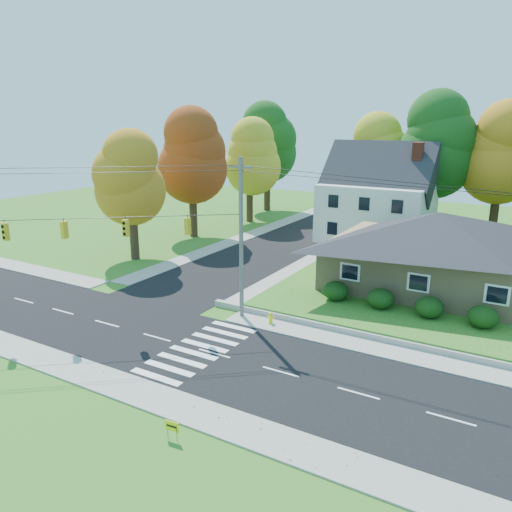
{
  "coord_description": "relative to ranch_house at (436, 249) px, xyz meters",
  "views": [
    {
      "loc": [
        14.19,
        -19.87,
        12.05
      ],
      "look_at": [
        -2.09,
        8.0,
        3.25
      ],
      "focal_mm": 35.0,
      "sensor_mm": 36.0,
      "label": 1
    }
  ],
  "objects": [
    {
      "name": "traffic_infrastructure",
      "position": [
        -8.15,
        -14.65,
        1.88
      ],
      "size": [
        38.1,
        10.66,
        10.0
      ],
      "color": "#666059",
      "rests_on": "ground"
    },
    {
      "name": "tree_west_3",
      "position": [
        -27.0,
        24.0,
        5.85
      ],
      "size": [
        7.84,
        7.84,
        14.6
      ],
      "color": "#3F2A19",
      "rests_on": "ground"
    },
    {
      "name": "colonial_house",
      "position": [
        -7.96,
        12.0,
        1.32
      ],
      "size": [
        10.4,
        8.4,
        9.6
      ],
      "color": "silver",
      "rests_on": "lawn"
    },
    {
      "name": "tree_lot_0",
      "position": [
        -10.0,
        18.0,
        5.04
      ],
      "size": [
        6.72,
        6.72,
        12.51
      ],
      "color": "#3F2A19",
      "rests_on": "lawn"
    },
    {
      "name": "tree_west_1",
      "position": [
        -26.0,
        6.0,
        5.2
      ],
      "size": [
        7.28,
        7.28,
        13.56
      ],
      "color": "#3F2A19",
      "rests_on": "ground"
    },
    {
      "name": "tree_west_2",
      "position": [
        -25.0,
        16.0,
        4.54
      ],
      "size": [
        6.72,
        6.72,
        12.51
      ],
      "color": "#3F2A19",
      "rests_on": "ground"
    },
    {
      "name": "ground",
      "position": [
        -8.0,
        -16.0,
        -3.27
      ],
      "size": [
        120.0,
        120.0,
        0.0
      ],
      "primitive_type": "plane",
      "color": "#3D7923"
    },
    {
      "name": "road_cross",
      "position": [
        -16.0,
        10.0,
        -3.25
      ],
      "size": [
        8.0,
        44.0,
        0.02
      ],
      "primitive_type": "cube",
      "color": "black",
      "rests_on": "ground"
    },
    {
      "name": "sidewalk_north",
      "position": [
        -8.0,
        -11.0,
        -3.23
      ],
      "size": [
        90.0,
        2.0,
        0.08
      ],
      "primitive_type": "cube",
      "color": "#9C9A90",
      "rests_on": "ground"
    },
    {
      "name": "tree_west_0",
      "position": [
        -25.0,
        -4.0,
        3.89
      ],
      "size": [
        6.16,
        6.16,
        11.47
      ],
      "color": "#3F2A19",
      "rests_on": "ground"
    },
    {
      "name": "tree_lot_2",
      "position": [
        2.0,
        18.0,
        5.7
      ],
      "size": [
        7.28,
        7.28,
        13.56
      ],
      "color": "#3F2A19",
      "rests_on": "lawn"
    },
    {
      "name": "ranch_house",
      "position": [
        0.0,
        0.0,
        0.0
      ],
      "size": [
        14.6,
        10.6,
        5.4
      ],
      "color": "tan",
      "rests_on": "lawn"
    },
    {
      "name": "white_car",
      "position": [
        -15.05,
        18.8,
        -2.45
      ],
      "size": [
        2.92,
        5.1,
        1.59
      ],
      "primitive_type": "imported",
      "rotation": [
        0.0,
        0.0,
        0.27
      ],
      "color": "silver",
      "rests_on": "road_cross"
    },
    {
      "name": "tree_lot_1",
      "position": [
        -4.0,
        17.0,
        6.35
      ],
      "size": [
        7.84,
        7.84,
        14.6
      ],
      "color": "#3F2A19",
      "rests_on": "lawn"
    },
    {
      "name": "hedge_row",
      "position": [
        -0.5,
        -6.2,
        -2.13
      ],
      "size": [
        10.7,
        1.7,
        1.27
      ],
      "color": "#163A10",
      "rests_on": "lawn"
    },
    {
      "name": "fire_hydrant",
      "position": [
        -7.33,
        -10.95,
        -2.9
      ],
      "size": [
        0.44,
        0.34,
        0.76
      ],
      "color": "#EFE90B",
      "rests_on": "ground"
    },
    {
      "name": "sidewalk_south",
      "position": [
        -8.0,
        -21.0,
        -3.23
      ],
      "size": [
        90.0,
        2.0,
        0.08
      ],
      "primitive_type": "cube",
      "color": "#9C9A90",
      "rests_on": "ground"
    },
    {
      "name": "yard_sign",
      "position": [
        -5.17,
        -22.9,
        -2.71
      ],
      "size": [
        0.62,
        0.09,
        0.78
      ],
      "color": "black",
      "rests_on": "ground"
    },
    {
      "name": "road_main",
      "position": [
        -8.0,
        -16.0,
        -3.26
      ],
      "size": [
        90.0,
        8.0,
        0.02
      ],
      "primitive_type": "cube",
      "color": "black",
      "rests_on": "ground"
    }
  ]
}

